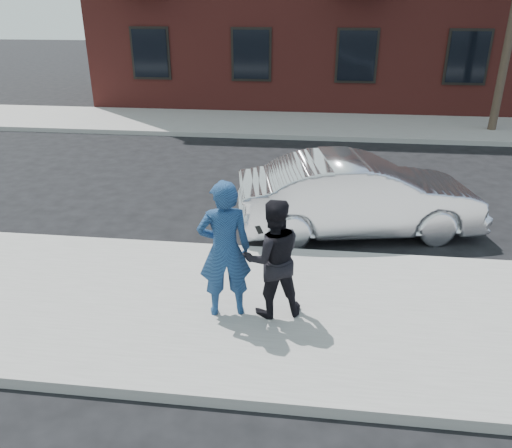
# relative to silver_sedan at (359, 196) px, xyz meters

# --- Properties ---
(ground) EXTENTS (100.00, 100.00, 0.00)m
(ground) POSITION_rel_silver_sedan_xyz_m (0.36, -2.75, -0.73)
(ground) COLOR black
(ground) RESTS_ON ground
(near_sidewalk) EXTENTS (50.00, 3.50, 0.15)m
(near_sidewalk) POSITION_rel_silver_sedan_xyz_m (0.36, -3.00, -0.65)
(near_sidewalk) COLOR gray
(near_sidewalk) RESTS_ON ground
(near_curb) EXTENTS (50.00, 0.10, 0.15)m
(near_curb) POSITION_rel_silver_sedan_xyz_m (0.36, -1.20, -0.65)
(near_curb) COLOR #999691
(near_curb) RESTS_ON ground
(far_sidewalk) EXTENTS (50.00, 3.50, 0.15)m
(far_sidewalk) POSITION_rel_silver_sedan_xyz_m (0.36, 8.50, -0.65)
(far_sidewalk) COLOR gray
(far_sidewalk) RESTS_ON ground
(far_curb) EXTENTS (50.00, 0.10, 0.15)m
(far_curb) POSITION_rel_silver_sedan_xyz_m (0.36, 6.70, -0.65)
(far_curb) COLOR #999691
(far_curb) RESTS_ON ground
(silver_sedan) EXTENTS (4.63, 2.38, 1.46)m
(silver_sedan) POSITION_rel_silver_sedan_xyz_m (0.00, 0.00, 0.00)
(silver_sedan) COLOR silver
(silver_sedan) RESTS_ON ground
(man_hoodie) EXTENTS (0.78, 0.61, 1.88)m
(man_hoodie) POSITION_rel_silver_sedan_xyz_m (-1.92, -3.15, 0.36)
(man_hoodie) COLOR navy
(man_hoodie) RESTS_ON near_sidewalk
(man_peacoat) EXTENTS (0.94, 0.82, 1.63)m
(man_peacoat) POSITION_rel_silver_sedan_xyz_m (-1.31, -3.08, 0.24)
(man_peacoat) COLOR black
(man_peacoat) RESTS_ON near_sidewalk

